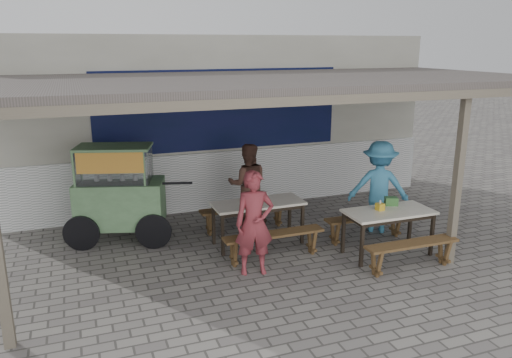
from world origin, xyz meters
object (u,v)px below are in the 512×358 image
object	(u,v)px
patron_street_side	(254,223)
condiment_bowl	(251,200)
table_right	(389,215)
bench_right_street	(412,249)
table_left	(258,207)
condiment_jar	(266,196)
patron_wall_side	(248,184)
donation_box	(391,201)
bench_left_street	(274,239)
bench_right_wall	(366,222)
patron_right_table	(379,187)
vendor_cart	(119,190)
bench_left_wall	(244,212)
tissue_box	(380,207)

from	to	relation	value
patron_street_side	condiment_bowl	bearing A→B (deg)	83.46
table_right	bench_right_street	xyz separation A→B (m)	(-0.01, -0.64, -0.33)
table_left	condiment_bowl	world-z (taller)	condiment_bowl
condiment_jar	patron_wall_side	bearing A→B (deg)	91.29
bench_right_street	donation_box	xyz separation A→B (m)	(0.20, 0.86, 0.48)
table_left	bench_left_street	distance (m)	0.77
bench_left_street	donation_box	distance (m)	2.06
table_right	bench_right_wall	world-z (taller)	table_right
table_left	table_right	size ratio (longest dim) A/B	1.09
bench_right_street	bench_right_wall	size ratio (longest dim) A/B	1.00
bench_left_street	patron_right_table	bearing A→B (deg)	12.77
patron_street_side	patron_wall_side	bearing A→B (deg)	83.93
patron_wall_side	patron_right_table	bearing A→B (deg)	166.84
patron_wall_side	donation_box	distance (m)	2.67
table_right	donation_box	bearing A→B (deg)	50.08
donation_box	patron_street_side	bearing A→B (deg)	-177.30
bench_right_wall	condiment_jar	distance (m)	1.81
table_left	vendor_cart	size ratio (longest dim) A/B	0.71
bench_left_wall	condiment_jar	world-z (taller)	condiment_jar
donation_box	bench_left_street	bearing A→B (deg)	173.83
bench_right_wall	patron_wall_side	bearing A→B (deg)	137.37
table_left	bench_left_wall	world-z (taller)	table_left
table_left	vendor_cart	bearing A→B (deg)	155.72
patron_wall_side	condiment_jar	bearing A→B (deg)	107.93
bench_left_wall	tissue_box	bearing A→B (deg)	-46.81
table_left	bench_left_wall	size ratio (longest dim) A/B	0.94
bench_right_street	tissue_box	bearing A→B (deg)	100.24
patron_right_table	donation_box	xyz separation A→B (m)	(-0.26, -0.75, -0.02)
donation_box	condiment_bowl	bearing A→B (deg)	155.04
donation_box	bench_right_street	bearing A→B (deg)	-102.95
patron_wall_side	bench_left_wall	bearing A→B (deg)	77.53
patron_street_side	table_right	bearing A→B (deg)	7.92
table_right	patron_street_side	size ratio (longest dim) A/B	0.90
bench_left_street	patron_right_table	xyz separation A→B (m)	(2.26, 0.54, 0.49)
bench_right_street	table_right	bearing A→B (deg)	90.00
bench_right_wall	tissue_box	size ratio (longest dim) A/B	13.34
condiment_bowl	table_right	bearing A→B (deg)	-32.18
bench_left_street	condiment_jar	size ratio (longest dim) A/B	16.95
donation_box	bench_left_wall	bearing A→B (deg)	141.29
bench_right_wall	donation_box	size ratio (longest dim) A/B	7.42
bench_left_street	condiment_jar	bearing A→B (deg)	76.73
table_right	tissue_box	distance (m)	0.20
vendor_cart	condiment_jar	size ratio (longest dim) A/B	22.33
bench_left_wall	patron_street_side	world-z (taller)	patron_street_side
bench_right_street	patron_wall_side	size ratio (longest dim) A/B	0.98
bench_left_wall	patron_wall_side	size ratio (longest dim) A/B	1.06
table_left	patron_right_table	bearing A→B (deg)	-4.68
donation_box	condiment_bowl	size ratio (longest dim) A/B	0.92
bench_left_wall	bench_right_street	xyz separation A→B (m)	(1.82, -2.47, -0.00)
patron_street_side	condiment_jar	bearing A→B (deg)	72.29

